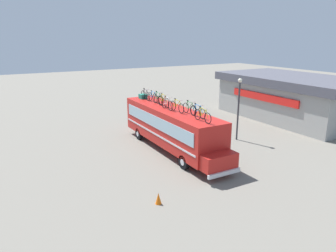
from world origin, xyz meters
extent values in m
plane|color=slate|center=(0.00, 0.00, 0.00)|extent=(120.00, 120.00, 0.00)
cube|color=red|center=(0.00, 0.00, 1.86)|extent=(10.66, 2.43, 2.55)
cube|color=red|center=(5.78, 0.00, 1.06)|extent=(0.90, 2.23, 0.94)
cube|color=#99B7C6|center=(0.00, -1.23, 2.27)|extent=(9.81, 0.04, 0.87)
cube|color=#99B7C6|center=(0.00, 1.23, 2.27)|extent=(9.81, 0.04, 0.87)
cube|color=silver|center=(0.00, -1.23, 1.35)|extent=(10.23, 0.03, 0.12)
cube|color=silver|center=(0.00, 1.23, 1.35)|extent=(10.23, 0.03, 0.12)
cube|color=silver|center=(6.29, 0.00, 0.51)|extent=(0.16, 2.31, 0.24)
cylinder|color=black|center=(3.62, -1.07, 0.47)|extent=(0.94, 0.28, 0.94)
cylinder|color=silver|center=(3.62, -1.07, 0.47)|extent=(0.42, 0.30, 0.42)
cylinder|color=black|center=(3.62, 1.07, 0.47)|extent=(0.94, 0.28, 0.94)
cylinder|color=silver|center=(3.62, 1.07, 0.47)|extent=(0.42, 0.30, 0.42)
cylinder|color=black|center=(-3.30, -1.07, 0.47)|extent=(0.94, 0.28, 0.94)
cylinder|color=silver|center=(-3.30, -1.07, 0.47)|extent=(0.42, 0.30, 0.42)
cylinder|color=black|center=(-3.30, 1.07, 0.47)|extent=(0.94, 0.28, 0.94)
cylinder|color=silver|center=(-3.30, 1.07, 0.47)|extent=(0.42, 0.30, 0.42)
cube|color=#1E7F66|center=(-4.39, -0.15, 3.32)|extent=(0.62, 0.56, 0.37)
torus|color=black|center=(-4.25, -0.21, 3.49)|extent=(0.71, 0.04, 0.71)
torus|color=black|center=(-3.30, -0.21, 3.49)|extent=(0.71, 0.04, 0.71)
cylinder|color=black|center=(-3.96, -0.21, 3.76)|extent=(0.19, 0.04, 0.51)
cylinder|color=black|center=(-3.68, -0.21, 3.74)|extent=(0.45, 0.04, 0.49)
cylinder|color=black|center=(-3.75, -0.21, 3.99)|extent=(0.58, 0.04, 0.07)
cylinder|color=black|center=(-4.07, -0.21, 3.50)|extent=(0.36, 0.03, 0.05)
cylinder|color=black|center=(-4.15, -0.21, 3.75)|extent=(0.24, 0.03, 0.53)
cylinder|color=black|center=(-3.38, -0.21, 3.73)|extent=(0.20, 0.03, 0.49)
cylinder|color=silver|center=(-3.47, -0.21, 4.02)|extent=(0.03, 0.44, 0.03)
ellipsoid|color=black|center=(-4.04, -0.21, 4.04)|extent=(0.20, 0.08, 0.06)
torus|color=black|center=(-3.28, -0.02, 3.47)|extent=(0.67, 0.04, 0.67)
torus|color=black|center=(-2.22, -0.02, 3.47)|extent=(0.67, 0.04, 0.67)
cylinder|color=#197FDB|center=(-2.96, -0.02, 3.72)|extent=(0.20, 0.04, 0.48)
cylinder|color=#197FDB|center=(-2.64, -0.02, 3.71)|extent=(0.49, 0.04, 0.46)
cylinder|color=#197FDB|center=(-2.72, -0.02, 3.94)|extent=(0.64, 0.04, 0.07)
cylinder|color=#197FDB|center=(-3.07, -0.02, 3.48)|extent=(0.40, 0.03, 0.05)
cylinder|color=#197FDB|center=(-3.16, -0.02, 3.71)|extent=(0.26, 0.03, 0.50)
cylinder|color=#197FDB|center=(-2.31, -0.02, 3.70)|extent=(0.22, 0.03, 0.47)
cylinder|color=silver|center=(-2.41, -0.02, 3.98)|extent=(0.03, 0.44, 0.03)
ellipsoid|color=black|center=(-3.04, -0.02, 4.00)|extent=(0.20, 0.08, 0.06)
torus|color=black|center=(-2.29, -0.09, 3.50)|extent=(0.74, 0.04, 0.74)
torus|color=black|center=(-1.27, -0.09, 3.50)|extent=(0.74, 0.04, 0.74)
cylinder|color=green|center=(-1.98, -0.09, 3.79)|extent=(0.20, 0.04, 0.53)
cylinder|color=green|center=(-1.68, -0.09, 3.77)|extent=(0.47, 0.04, 0.51)
cylinder|color=green|center=(-1.76, -0.09, 4.03)|extent=(0.61, 0.04, 0.07)
cylinder|color=green|center=(-2.09, -0.09, 3.51)|extent=(0.39, 0.03, 0.05)
cylinder|color=green|center=(-2.17, -0.09, 3.78)|extent=(0.25, 0.03, 0.55)
cylinder|color=green|center=(-1.36, -0.09, 3.76)|extent=(0.21, 0.03, 0.52)
cylinder|color=silver|center=(-1.45, -0.09, 4.06)|extent=(0.03, 0.44, 0.03)
ellipsoid|color=black|center=(-2.06, -0.09, 4.09)|extent=(0.20, 0.08, 0.06)
torus|color=black|center=(-1.29, -0.15, 3.50)|extent=(0.74, 0.04, 0.74)
torus|color=black|center=(-0.31, -0.15, 3.50)|extent=(0.74, 0.04, 0.74)
cylinder|color=#B2B20C|center=(-1.00, -0.15, 3.78)|extent=(0.19, 0.04, 0.53)
cylinder|color=#B2B20C|center=(-0.70, -0.15, 3.76)|extent=(0.46, 0.04, 0.51)
cylinder|color=#B2B20C|center=(-0.78, -0.15, 4.02)|extent=(0.59, 0.04, 0.07)
cylinder|color=#B2B20C|center=(-1.11, -0.15, 3.51)|extent=(0.37, 0.03, 0.05)
cylinder|color=#B2B20C|center=(-1.18, -0.15, 3.77)|extent=(0.24, 0.03, 0.55)
cylinder|color=#B2B20C|center=(-0.40, -0.15, 3.75)|extent=(0.21, 0.03, 0.51)
cylinder|color=silver|center=(-0.49, -0.15, 4.06)|extent=(0.03, 0.44, 0.03)
ellipsoid|color=black|center=(-1.08, -0.15, 4.08)|extent=(0.20, 0.08, 0.06)
torus|color=black|center=(-0.28, -0.39, 3.49)|extent=(0.71, 0.04, 0.71)
torus|color=black|center=(0.67, -0.39, 3.49)|extent=(0.71, 0.04, 0.71)
cylinder|color=white|center=(0.00, -0.39, 3.76)|extent=(0.19, 0.04, 0.51)
cylinder|color=white|center=(0.29, -0.39, 3.74)|extent=(0.45, 0.04, 0.49)
cylinder|color=white|center=(0.21, -0.39, 3.99)|extent=(0.58, 0.04, 0.07)
cylinder|color=white|center=(-0.10, -0.39, 3.50)|extent=(0.37, 0.03, 0.05)
cylinder|color=white|center=(-0.18, -0.39, 3.75)|extent=(0.24, 0.03, 0.53)
cylinder|color=white|center=(0.59, -0.39, 3.73)|extent=(0.20, 0.03, 0.49)
cylinder|color=silver|center=(0.50, -0.39, 4.02)|extent=(0.03, 0.44, 0.03)
ellipsoid|color=black|center=(-0.07, -0.39, 4.04)|extent=(0.20, 0.08, 0.06)
torus|color=black|center=(0.65, -0.15, 3.47)|extent=(0.68, 0.04, 0.68)
torus|color=black|center=(1.72, -0.15, 3.47)|extent=(0.68, 0.04, 0.68)
cylinder|color=#B2B20C|center=(0.97, -0.15, 3.73)|extent=(0.21, 0.04, 0.49)
cylinder|color=#B2B20C|center=(1.29, -0.15, 3.72)|extent=(0.50, 0.04, 0.47)
cylinder|color=#B2B20C|center=(1.21, -0.15, 3.95)|extent=(0.64, 0.04, 0.07)
cylinder|color=#B2B20C|center=(0.85, -0.15, 3.48)|extent=(0.41, 0.03, 0.05)
cylinder|color=#B2B20C|center=(0.77, -0.15, 3.72)|extent=(0.26, 0.03, 0.51)
cylinder|color=#B2B20C|center=(1.62, -0.15, 3.71)|extent=(0.22, 0.03, 0.48)
cylinder|color=silver|center=(1.53, -0.15, 3.99)|extent=(0.03, 0.44, 0.03)
ellipsoid|color=black|center=(0.88, -0.15, 4.01)|extent=(0.20, 0.08, 0.06)
torus|color=black|center=(1.70, 0.22, 3.48)|extent=(0.69, 0.04, 0.69)
torus|color=black|center=(2.66, 0.22, 3.48)|extent=(0.69, 0.04, 0.69)
cylinder|color=green|center=(1.99, 0.22, 3.74)|extent=(0.19, 0.04, 0.50)
cylinder|color=green|center=(2.28, 0.22, 3.73)|extent=(0.45, 0.04, 0.48)
cylinder|color=green|center=(2.20, 0.22, 3.97)|extent=(0.57, 0.04, 0.07)
cylinder|color=green|center=(1.89, 0.22, 3.49)|extent=(0.36, 0.03, 0.05)
cylinder|color=green|center=(1.81, 0.22, 3.73)|extent=(0.24, 0.03, 0.52)
cylinder|color=green|center=(2.57, 0.22, 3.72)|extent=(0.20, 0.03, 0.48)
cylinder|color=silver|center=(2.48, 0.22, 4.00)|extent=(0.03, 0.44, 0.03)
ellipsoid|color=black|center=(1.91, 0.22, 4.03)|extent=(0.20, 0.08, 0.06)
torus|color=black|center=(2.59, 0.22, 3.47)|extent=(0.67, 0.04, 0.67)
torus|color=black|center=(3.65, 0.22, 3.47)|extent=(0.67, 0.04, 0.67)
cylinder|color=#197FDB|center=(2.91, 0.22, 3.72)|extent=(0.20, 0.04, 0.48)
cylinder|color=#197FDB|center=(3.23, 0.22, 3.70)|extent=(0.49, 0.04, 0.46)
cylinder|color=#197FDB|center=(3.14, 0.22, 3.93)|extent=(0.64, 0.04, 0.07)
cylinder|color=#197FDB|center=(2.79, 0.22, 3.48)|extent=(0.40, 0.03, 0.05)
cylinder|color=#197FDB|center=(2.71, 0.22, 3.71)|extent=(0.26, 0.03, 0.50)
cylinder|color=#197FDB|center=(3.56, 0.22, 3.69)|extent=(0.22, 0.03, 0.46)
cylinder|color=silver|center=(3.46, 0.22, 3.97)|extent=(0.03, 0.44, 0.03)
ellipsoid|color=black|center=(2.82, 0.22, 3.99)|extent=(0.20, 0.08, 0.06)
torus|color=black|center=(3.66, -0.16, 3.47)|extent=(0.68, 0.04, 0.68)
torus|color=black|center=(4.74, -0.16, 3.47)|extent=(0.68, 0.04, 0.68)
cylinder|color=#B2B20C|center=(3.98, -0.16, 3.73)|extent=(0.21, 0.04, 0.48)
cylinder|color=#B2B20C|center=(4.31, -0.16, 3.71)|extent=(0.50, 0.04, 0.47)
cylinder|color=#B2B20C|center=(4.22, -0.16, 3.95)|extent=(0.65, 0.04, 0.07)
cylinder|color=#B2B20C|center=(3.86, -0.16, 3.48)|extent=(0.41, 0.03, 0.05)
cylinder|color=#B2B20C|center=(3.78, -0.16, 3.72)|extent=(0.26, 0.03, 0.50)
cylinder|color=#B2B20C|center=(4.64, -0.16, 3.70)|extent=(0.22, 0.03, 0.47)
cylinder|color=silver|center=(4.54, -0.16, 3.98)|extent=(0.03, 0.44, 0.03)
ellipsoid|color=black|center=(3.90, -0.16, 4.01)|extent=(0.20, 0.08, 0.06)
cube|color=#9E9E99|center=(-2.16, 15.56, 1.76)|extent=(13.65, 7.86, 3.53)
cube|color=#4C4C56|center=(-2.16, 15.56, 3.93)|extent=(14.74, 8.48, 0.81)
cube|color=red|center=(-2.16, 11.53, 2.54)|extent=(8.19, 0.16, 0.70)
cone|color=orange|center=(6.68, -4.51, 0.30)|extent=(0.32, 0.32, 0.60)
cylinder|color=#38383D|center=(0.69, 5.87, 2.37)|extent=(0.14, 0.14, 4.75)
sphere|color=#F2EDCC|center=(0.69, 5.87, 4.85)|extent=(0.33, 0.33, 0.33)
camera|label=1|loc=(19.20, -10.99, 8.09)|focal=33.42mm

